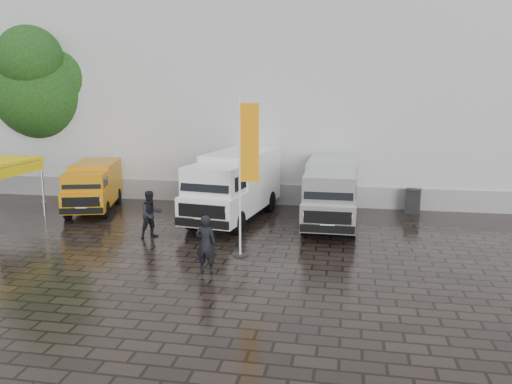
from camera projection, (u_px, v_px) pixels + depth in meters
ground at (243, 256)px, 16.67m from camera, size 120.00×120.00×0.00m
exhibition_hall at (328, 82)px, 30.57m from camera, size 44.00×16.00×12.00m
hall_plinth at (318, 196)px, 23.89m from camera, size 44.00×0.15×1.00m
van_yellow at (93, 188)px, 22.85m from camera, size 3.00×4.99×2.16m
van_white at (234, 187)px, 21.17m from camera, size 3.12×6.81×2.84m
van_silver at (331, 193)px, 20.47m from camera, size 2.02×5.98×2.59m
flagpole at (245, 169)px, 16.07m from camera, size 0.88×0.50×5.25m
tree at (41, 85)px, 26.18m from camera, size 4.97×4.97×8.93m
wheelie_bin at (413, 201)px, 22.55m from camera, size 0.78×0.78×1.11m
person_front at (206, 244)px, 14.94m from camera, size 0.69×0.49×1.79m
person_tent at (151, 214)px, 18.61m from camera, size 1.09×1.09×1.78m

